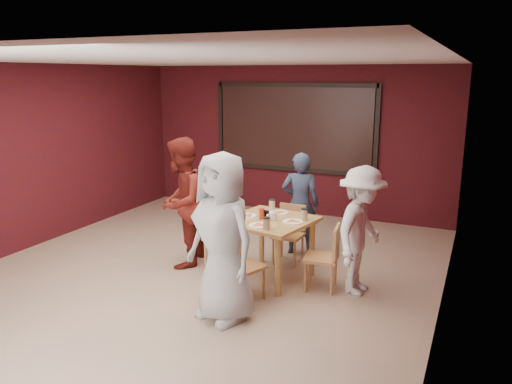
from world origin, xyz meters
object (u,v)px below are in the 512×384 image
at_px(dining_table, 269,227).
at_px(chair_right, 327,254).
at_px(chair_back, 290,230).
at_px(chair_left, 218,232).
at_px(diner_left, 182,203).
at_px(diner_front, 222,238).
at_px(diner_back, 300,204).
at_px(diner_right, 361,231).
at_px(chair_front, 240,264).

xyz_separation_m(dining_table, chair_right, (0.80, -0.05, -0.23)).
height_order(chair_back, chair_left, chair_left).
distance_m(chair_back, diner_left, 1.58).
relative_size(diner_front, diner_back, 1.21).
height_order(chair_back, diner_left, diner_left).
bearing_deg(chair_back, diner_front, -91.51).
xyz_separation_m(chair_left, diner_back, (0.85, 0.98, 0.27)).
bearing_deg(diner_back, diner_right, 126.14).
distance_m(chair_right, diner_front, 1.51).
relative_size(dining_table, diner_right, 0.76).
relative_size(diner_left, diner_right, 1.14).
bearing_deg(dining_table, chair_back, 87.44).
relative_size(chair_back, diner_right, 0.52).
distance_m(chair_left, chair_right, 1.61).
bearing_deg(chair_back, chair_right, -43.75).
height_order(diner_back, diner_right, diner_right).
bearing_deg(chair_right, chair_left, 175.40).
relative_size(diner_front, diner_right, 1.17).
relative_size(dining_table, chair_back, 1.46).
distance_m(chair_right, diner_right, 0.51).
bearing_deg(diner_right, chair_right, 113.67).
height_order(chair_front, chair_left, chair_left).
xyz_separation_m(dining_table, diner_left, (-1.30, -0.05, 0.20)).
distance_m(chair_front, chair_back, 1.47).
distance_m(chair_right, diner_left, 2.14).
xyz_separation_m(chair_back, diner_right, (1.15, -0.62, 0.33)).
bearing_deg(chair_back, chair_left, -144.13).
xyz_separation_m(diner_back, diner_right, (1.13, -1.00, 0.02)).
height_order(chair_back, chair_right, chair_right).
relative_size(chair_left, diner_left, 0.49).
distance_m(dining_table, diner_back, 1.06).
bearing_deg(diner_front, diner_back, 108.56).
bearing_deg(diner_back, chair_left, 36.35).
bearing_deg(chair_left, diner_front, -59.11).
bearing_deg(diner_front, chair_back, 108.69).
height_order(chair_front, diner_left, diner_left).
distance_m(chair_left, diner_back, 1.32).
distance_m(diner_back, diner_right, 1.51).
bearing_deg(diner_back, dining_table, 74.97).
distance_m(diner_front, diner_back, 2.30).
xyz_separation_m(chair_front, chair_left, (-0.77, 0.86, 0.03)).
bearing_deg(chair_right, diner_right, 15.90).
xyz_separation_m(chair_left, diner_front, (0.79, -1.31, 0.43)).
height_order(chair_back, diner_back, diner_back).
relative_size(chair_right, diner_back, 0.54).
bearing_deg(diner_back, chair_front, 74.93).
distance_m(chair_back, chair_left, 1.03).
relative_size(chair_front, diner_left, 0.46).
distance_m(chair_front, chair_right, 1.11).
relative_size(chair_front, diner_right, 0.52).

